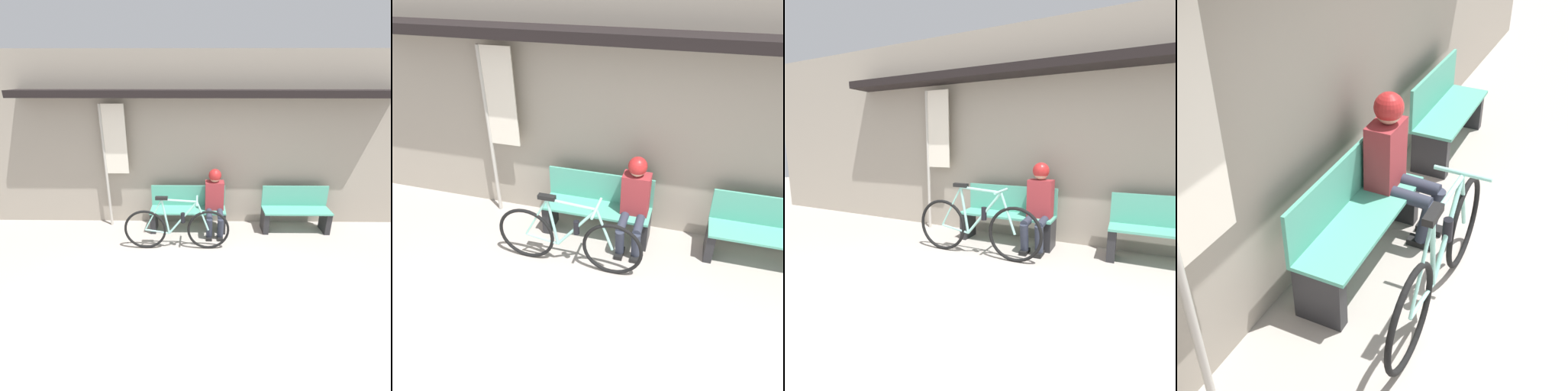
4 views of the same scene
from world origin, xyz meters
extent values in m
cube|color=#9E9384|center=(0.00, 2.69, 1.60)|extent=(12.00, 0.12, 3.20)
cube|color=black|center=(0.00, 2.41, 2.50)|extent=(6.60, 0.44, 0.12)
cube|color=#51A88E|center=(-0.30, 2.24, 0.43)|extent=(1.40, 0.42, 0.03)
cube|color=#51A88E|center=(-0.30, 2.44, 0.64)|extent=(1.40, 0.03, 0.40)
cube|color=#232326|center=(-0.95, 2.24, 0.21)|extent=(0.10, 0.36, 0.41)
cube|color=#232326|center=(0.35, 2.24, 0.21)|extent=(0.10, 0.36, 0.41)
torus|color=black|center=(-1.00, 1.58, 0.36)|extent=(0.71, 0.04, 0.71)
torus|color=black|center=(0.07, 1.58, 0.36)|extent=(0.71, 0.04, 0.71)
cylinder|color=#93DBCC|center=(-0.41, 1.58, 0.89)|extent=(0.58, 0.03, 0.07)
cylinder|color=#93DBCC|center=(-0.36, 1.58, 0.58)|extent=(0.50, 0.03, 0.60)
cylinder|color=#93DBCC|center=(-0.65, 1.58, 0.60)|extent=(0.14, 0.03, 0.62)
cylinder|color=#93DBCC|center=(-0.80, 1.58, 0.32)|extent=(0.41, 0.03, 0.09)
cylinder|color=#93DBCC|center=(-0.85, 1.58, 0.63)|extent=(0.32, 0.02, 0.56)
cylinder|color=#93DBCC|center=(-0.03, 1.58, 0.61)|extent=(0.22, 0.03, 0.53)
cube|color=black|center=(-0.70, 1.58, 0.93)|extent=(0.20, 0.07, 0.05)
cylinder|color=#93DBCC|center=(-0.13, 1.58, 0.89)|extent=(0.03, 0.40, 0.03)
cylinder|color=black|center=(-0.36, 1.58, 0.58)|extent=(0.07, 0.07, 0.17)
cylinder|color=#2D3342|center=(0.09, 2.05, 0.43)|extent=(0.11, 0.39, 0.13)
cylinder|color=#2D3342|center=(0.09, 1.89, 0.24)|extent=(0.11, 0.17, 0.38)
cube|color=black|center=(0.09, 1.92, 0.03)|extent=(0.10, 0.22, 0.06)
cylinder|color=#2D3342|center=(0.29, 2.05, 0.43)|extent=(0.11, 0.39, 0.13)
cylinder|color=#2D3342|center=(0.29, 1.89, 0.24)|extent=(0.11, 0.17, 0.38)
cube|color=black|center=(0.29, 1.92, 0.03)|extent=(0.10, 0.22, 0.06)
cube|color=maroon|center=(0.19, 2.28, 0.71)|extent=(0.34, 0.22, 0.53)
sphere|color=tan|center=(0.19, 2.26, 1.07)|extent=(0.20, 0.20, 0.20)
sphere|color=#B22323|center=(0.19, 2.26, 1.10)|extent=(0.23, 0.23, 0.23)
cube|color=#51A88E|center=(1.73, 2.24, 0.43)|extent=(1.24, 0.42, 0.03)
cube|color=#51A88E|center=(1.73, 2.44, 0.64)|extent=(1.24, 0.03, 0.40)
cube|color=#232326|center=(1.16, 2.24, 0.21)|extent=(0.10, 0.36, 0.41)
cylinder|color=#B7B2A8|center=(-1.83, 2.45, 1.16)|extent=(0.05, 0.05, 2.33)
cube|color=silver|center=(-1.60, 2.45, 1.70)|extent=(0.40, 0.02, 1.25)
camera|label=1|loc=(-0.09, -2.97, 2.81)|focal=28.00mm
camera|label=2|loc=(0.72, -1.71, 3.22)|focal=35.00mm
camera|label=3|loc=(1.27, -1.90, 1.49)|focal=28.00mm
camera|label=4|loc=(-3.17, 0.80, 2.80)|focal=50.00mm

